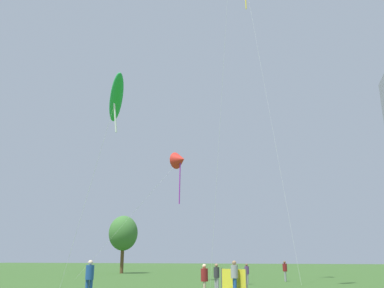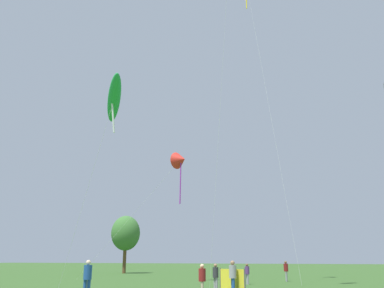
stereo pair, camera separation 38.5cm
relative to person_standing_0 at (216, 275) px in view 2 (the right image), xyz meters
The scene contains 10 objects.
person_standing_0 is the anchor object (origin of this frame).
person_standing_1 8.40m from the person_standing_0, 125.03° to the right, with size 0.42×0.42×1.88m.
person_standing_2 3.07m from the person_standing_0, 55.57° to the right, with size 0.41×0.41×1.84m.
person_standing_3 4.67m from the person_standing_0, 82.39° to the right, with size 0.37×0.37×1.67m.
person_standing_4 12.82m from the person_standing_0, 76.91° to the left, with size 0.39×0.39×1.74m.
person_standing_5 7.21m from the person_standing_0, 85.96° to the left, with size 0.35×0.35×1.56m.
kite_flying_2 14.20m from the person_standing_0, 123.88° to the left, with size 11.92×1.91×11.63m.
kite_flying_3 12.56m from the person_standing_0, 117.99° to the right, with size 4.94×3.45×11.74m.
park_tree_1 32.79m from the person_standing_0, 128.75° to the left, with size 3.99×3.99×7.75m.
event_banner 2.58m from the person_standing_0, 52.39° to the right, with size 1.77×1.16×1.42m.
Camera 2 is at (7.70, -20.49, 1.95)m, focal length 37.36 mm.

